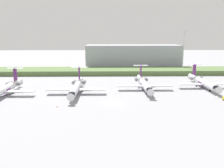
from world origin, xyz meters
TOP-DOWN VIEW (x-y plane):
  - ground_plane at (0.00, 30.00)m, footprint 500.00×500.00m
  - grass_berm at (0.00, 63.15)m, footprint 320.00×20.00m
  - regional_jet_second at (-41.02, 12.15)m, footprint 22.81×31.00m
  - regional_jet_third at (-14.14, 14.64)m, footprint 22.81×31.00m
  - regional_jet_fourth at (13.65, 20.72)m, footprint 22.81×31.00m
  - regional_jet_fifth at (39.95, 23.68)m, footprint 22.81×31.00m
  - antenna_mast at (45.43, 68.95)m, footprint 4.40×0.50m
  - distant_hangar at (16.20, 87.40)m, footprint 64.73×20.22m
  - safety_cone_front_marker at (-18.06, -3.96)m, footprint 0.44×0.44m

SIDE VIEW (x-z plane):
  - ground_plane at x=0.00m, z-range 0.00..0.00m
  - safety_cone_front_marker at x=-18.06m, z-range 0.00..0.55m
  - grass_berm at x=0.00m, z-range 0.00..2.71m
  - regional_jet_second at x=-41.02m, z-range -1.96..7.04m
  - regional_jet_third at x=-14.14m, z-range -1.96..7.04m
  - regional_jet_fourth at x=13.65m, z-range -1.96..7.04m
  - regional_jet_fifth at x=39.95m, z-range -1.96..7.04m
  - distant_hangar at x=16.20m, z-range 0.00..15.83m
  - antenna_mast at x=45.43m, z-range -2.13..22.64m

